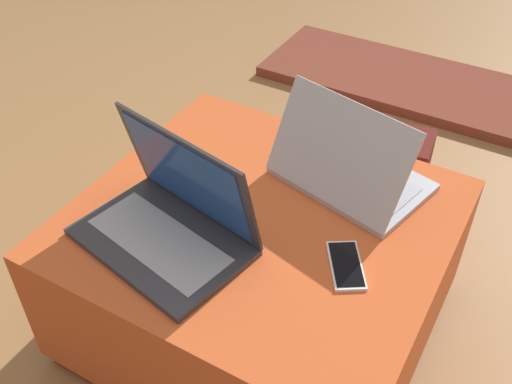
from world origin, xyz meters
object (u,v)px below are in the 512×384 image
object	(u,v)px
laptop_near	(171,219)
laptop_far	(348,169)
cell_phone	(346,265)
backpack	(374,186)

from	to	relation	value
laptop_near	laptop_far	distance (m)	0.45
laptop_near	cell_phone	distance (m)	0.39
laptop_far	cell_phone	bearing A→B (deg)	127.40
backpack	cell_phone	bearing A→B (deg)	95.21
laptop_far	backpack	world-z (taller)	laptop_far
laptop_near	backpack	size ratio (longest dim) A/B	0.92
cell_phone	backpack	bearing A→B (deg)	69.71
laptop_far	backpack	size ratio (longest dim) A/B	0.89
laptop_far	backpack	bearing A→B (deg)	-74.14
laptop_near	cell_phone	bearing A→B (deg)	28.19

